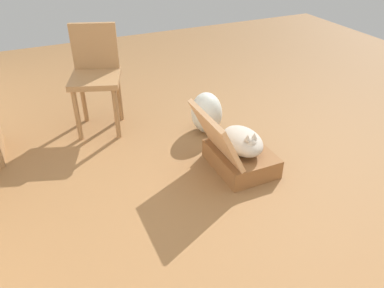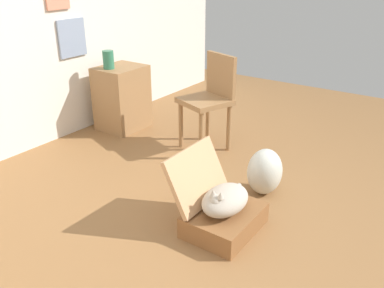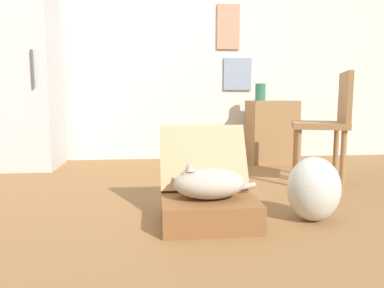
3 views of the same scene
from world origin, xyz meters
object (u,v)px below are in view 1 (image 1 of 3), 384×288
at_px(cat, 243,141).
at_px(plastic_bag_white, 207,113).
at_px(chair, 96,73).
at_px(suitcase_base, 241,158).

bearing_deg(cat, plastic_bag_white, 0.00).
bearing_deg(chair, suitcase_base, -33.59).
bearing_deg(chair, cat, -33.73).
xyz_separation_m(suitcase_base, plastic_bag_white, (0.62, 0.00, 0.11)).
bearing_deg(chair, plastic_bag_white, -11.34).
relative_size(plastic_bag_white, chair, 0.41).
distance_m(suitcase_base, plastic_bag_white, 0.63).
bearing_deg(cat, chair, 36.92).
distance_m(cat, chair, 1.44).
xyz_separation_m(suitcase_base, chair, (1.12, 0.85, 0.45)).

